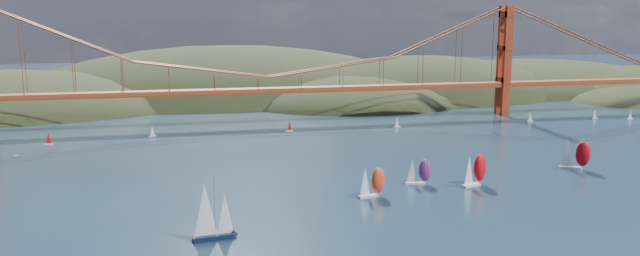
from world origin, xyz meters
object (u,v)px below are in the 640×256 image
object	(u,v)px
racer_rwb	(418,171)
racer_0	(371,182)
racer_1	(474,169)
racer_2	(575,154)
sloop_navy	(211,212)

from	to	relation	value
racer_rwb	racer_0	bearing A→B (deg)	-141.41
racer_rwb	racer_1	bearing A→B (deg)	-8.91
racer_0	racer_2	bearing A→B (deg)	-0.55
racer_1	racer_2	xyz separation A→B (m)	(41.74, 11.53, 0.08)
racer_1	sloop_navy	bearing A→B (deg)	177.33
sloop_navy	racer_1	xyz separation A→B (m)	(78.76, 28.44, -1.44)
racer_0	racer_rwb	xyz separation A→B (m)	(17.76, 9.71, -0.29)
racer_2	racer_rwb	distance (m)	57.70
sloop_navy	racer_rwb	world-z (taller)	sloop_navy
sloop_navy	racer_2	world-z (taller)	sloop_navy
racer_2	sloop_navy	bearing A→B (deg)	-131.85
racer_0	racer_1	xyz separation A→B (m)	(33.38, 4.37, 0.60)
sloop_navy	racer_0	distance (m)	51.40
racer_0	racer_2	size ratio (longest dim) A/B	0.87
sloop_navy	racer_2	size ratio (longest dim) A/B	1.36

